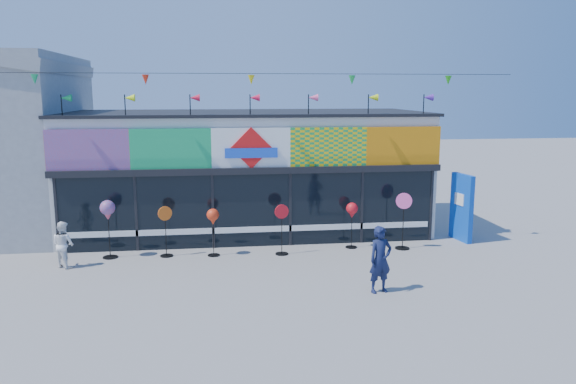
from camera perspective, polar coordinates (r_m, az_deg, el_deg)
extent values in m
plane|color=gray|center=(14.47, -2.72, -9.17)|extent=(80.00, 80.00, 0.00)
cube|color=silver|center=(19.83, -4.23, 2.08)|extent=(12.00, 5.00, 4.00)
cube|color=black|center=(17.47, -3.70, -1.86)|extent=(11.60, 0.12, 2.30)
cube|color=black|center=(17.21, -3.74, 2.18)|extent=(12.00, 0.30, 0.20)
cube|color=white|center=(17.57, -3.67, -3.80)|extent=(11.40, 0.10, 0.18)
cube|color=black|center=(19.65, -4.31, 8.01)|extent=(12.20, 5.20, 0.10)
cube|color=black|center=(18.04, -22.42, -2.24)|extent=(0.08, 0.14, 2.30)
cube|color=black|center=(17.58, -15.16, -2.12)|extent=(0.08, 0.14, 2.30)
cube|color=black|center=(17.42, -7.64, -1.97)|extent=(0.08, 0.14, 2.30)
cube|color=black|center=(17.57, 0.21, -1.77)|extent=(0.08, 0.14, 2.30)
cube|color=black|center=(18.02, 7.48, -1.55)|extent=(0.08, 0.14, 2.30)
cube|color=black|center=(18.74, 14.29, -1.33)|extent=(0.08, 0.14, 2.30)
cube|color=red|center=(17.50, -19.69, 4.05)|extent=(2.40, 0.08, 1.20)
cube|color=#19A458|center=(17.16, -11.82, 4.32)|extent=(2.40, 0.08, 1.20)
cube|color=white|center=(17.14, -3.77, 4.51)|extent=(2.40, 0.08, 1.20)
cube|color=yellow|center=(17.46, 4.14, 4.61)|extent=(2.40, 0.08, 1.20)
cube|color=orange|center=(18.10, 11.62, 4.62)|extent=(2.40, 0.08, 1.20)
cube|color=red|center=(17.08, -3.76, 4.49)|extent=(1.27, 0.06, 1.27)
cube|color=blue|center=(17.08, -3.75, 3.98)|extent=(1.60, 0.05, 0.30)
cube|color=#E23E0B|center=(17.73, -16.44, -2.70)|extent=(0.78, 0.03, 0.78)
cube|color=#F6526E|center=(17.50, -11.41, -1.86)|extent=(0.92, 0.03, 0.92)
cube|color=orange|center=(17.39, -6.30, -0.52)|extent=(0.78, 0.03, 0.78)
cube|color=#EC4E72|center=(17.59, -1.16, -2.10)|extent=(0.92, 0.03, 0.92)
cube|color=#F2509D|center=(17.81, 3.86, -1.57)|extent=(0.78, 0.03, 0.78)
cube|color=#E84DD2|center=(18.13, 8.73, -0.68)|extent=(0.92, 0.03, 0.92)
cylinder|color=black|center=(17.81, -22.00, 8.04)|extent=(0.03, 0.03, 0.70)
cone|color=green|center=(17.77, -21.62, 8.87)|extent=(0.30, 0.22, 0.22)
cylinder|color=black|center=(17.45, -16.22, 8.34)|extent=(0.03, 0.03, 0.70)
cone|color=#D6FF15|center=(17.43, -15.80, 9.18)|extent=(0.30, 0.22, 0.22)
cylinder|color=black|center=(17.27, -9.91, 8.58)|extent=(0.03, 0.03, 0.70)
cone|color=red|center=(17.26, -9.46, 9.42)|extent=(0.30, 0.22, 0.22)
cylinder|color=black|center=(17.29, -3.87, 8.71)|extent=(0.03, 0.03, 0.70)
cone|color=red|center=(17.30, -3.41, 9.54)|extent=(0.30, 0.22, 0.22)
cylinder|color=black|center=(17.50, 2.09, 8.74)|extent=(0.03, 0.03, 0.70)
cone|color=#F4518B|center=(17.52, 2.55, 9.56)|extent=(0.30, 0.22, 0.22)
cylinder|color=black|center=(17.92, 8.16, 8.68)|extent=(0.03, 0.03, 0.70)
cone|color=#C1E313|center=(17.95, 8.62, 9.47)|extent=(0.30, 0.22, 0.22)
cylinder|color=black|center=(18.48, 13.61, 8.55)|extent=(0.03, 0.03, 0.70)
cone|color=#5322A2|center=(18.53, 14.05, 9.30)|extent=(0.30, 0.22, 0.22)
cylinder|color=black|center=(16.65, -3.76, 11.92)|extent=(16.00, 0.01, 0.01)
cone|color=#19A354|center=(17.31, -24.34, 10.39)|extent=(0.20, 0.20, 0.28)
cone|color=red|center=(16.71, -14.27, 11.01)|extent=(0.20, 0.20, 0.28)
cone|color=yellow|center=(16.64, -3.76, 11.30)|extent=(0.20, 0.20, 0.28)
cone|color=green|center=(17.11, 6.52, 11.23)|extent=(0.20, 0.20, 0.28)
cone|color=#21A118|center=(18.06, 15.97, 10.85)|extent=(0.20, 0.20, 0.28)
cube|color=blue|center=(19.01, 17.22, -1.50)|extent=(0.33, 1.10, 2.18)
cube|color=white|center=(18.92, 17.02, -0.71)|extent=(0.12, 0.49, 0.38)
cylinder|color=black|center=(17.30, -17.60, -6.32)|extent=(0.43, 0.43, 0.03)
cylinder|color=black|center=(17.12, -17.73, -4.01)|extent=(0.03, 0.03, 1.41)
sphere|color=#CE4460|center=(16.95, -17.87, -1.52)|extent=(0.43, 0.43, 0.43)
cone|color=#CE4460|center=(17.01, -17.82, -2.42)|extent=(0.22, 0.22, 0.20)
cylinder|color=black|center=(17.03, -12.23, -6.34)|extent=(0.38, 0.38, 0.03)
cylinder|color=black|center=(16.86, -12.31, -4.27)|extent=(0.02, 0.02, 1.24)
cylinder|color=#DF5915|center=(16.72, -12.39, -2.14)|extent=(0.40, 0.20, 0.42)
cylinder|color=black|center=(16.85, -7.55, -6.38)|extent=(0.36, 0.36, 0.03)
cylinder|color=black|center=(16.69, -7.59, -4.41)|extent=(0.02, 0.02, 1.17)
sphere|color=red|center=(16.54, -7.65, -2.30)|extent=(0.36, 0.36, 0.36)
cone|color=red|center=(16.59, -7.63, -3.06)|extent=(0.18, 0.18, 0.16)
cylinder|color=black|center=(16.84, -0.64, -6.29)|extent=(0.39, 0.39, 0.03)
cylinder|color=black|center=(16.67, -0.64, -4.18)|extent=(0.02, 0.02, 1.25)
cylinder|color=red|center=(16.52, -0.64, -2.01)|extent=(0.42, 0.13, 0.42)
cylinder|color=black|center=(17.65, 6.44, -5.58)|extent=(0.36, 0.36, 0.03)
cylinder|color=black|center=(17.50, 6.48, -3.69)|extent=(0.02, 0.02, 1.17)
sphere|color=red|center=(17.35, 6.52, -1.66)|extent=(0.36, 0.36, 0.36)
cone|color=red|center=(17.40, 6.51, -2.39)|extent=(0.18, 0.18, 0.16)
cylinder|color=black|center=(17.77, 11.53, -5.61)|extent=(0.45, 0.45, 0.03)
cylinder|color=black|center=(17.58, 11.61, -3.28)|extent=(0.03, 0.03, 1.45)
cylinder|color=#EE4FA7|center=(17.43, 11.70, -0.89)|extent=(0.47, 0.22, 0.49)
imported|color=#141C40|center=(13.74, 9.36, -6.79)|extent=(0.68, 0.53, 1.63)
imported|color=white|center=(16.68, -21.87, -4.96)|extent=(0.72, 0.66, 1.29)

